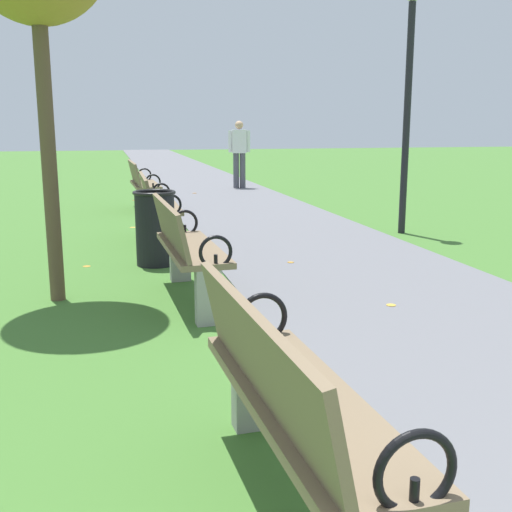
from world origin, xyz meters
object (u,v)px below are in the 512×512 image
lamp_post (409,70)px  park_bench_2 (290,401)px  park_bench_5 (143,184)px  trash_bin (155,228)px  park_bench_3 (186,248)px  pedestrian_walking (239,151)px  park_bench_4 (157,206)px

lamp_post → park_bench_2: bearing=-120.1°
park_bench_5 → lamp_post: size_ratio=0.46×
trash_bin → lamp_post: 4.32m
park_bench_3 → pedestrian_walking: pedestrian_walking is taller
park_bench_2 → trash_bin: (-0.15, 4.80, -0.06)m
park_bench_2 → pedestrian_walking: 13.18m
pedestrian_walking → park_bench_2: bearing=-101.2°
lamp_post → park_bench_3: bearing=-141.2°
park_bench_3 → pedestrian_walking: 10.02m
park_bench_2 → lamp_post: (3.52, 6.08, 1.82)m
park_bench_3 → trash_bin: size_ratio=1.92×
park_bench_4 → pedestrian_walking: pedestrian_walking is taller
park_bench_4 → trash_bin: (-0.15, -1.45, -0.06)m
park_bench_4 → lamp_post: size_ratio=0.46×
park_bench_4 → trash_bin: size_ratio=1.91×
pedestrian_walking → trash_bin: pedestrian_walking is taller
park_bench_3 → lamp_post: (3.52, 2.83, 1.82)m
trash_bin → lamp_post: lamp_post is taller
park_bench_3 → park_bench_5: size_ratio=1.00×
park_bench_2 → trash_bin: bearing=91.8°
park_bench_3 → trash_bin: (-0.15, 1.55, -0.06)m
park_bench_3 → park_bench_5: same height
park_bench_3 → pedestrian_walking: size_ratio=1.00×
park_bench_2 → park_bench_3: 3.25m
lamp_post → pedestrian_walking: bearing=98.0°
park_bench_4 → park_bench_2: bearing=-90.0°
park_bench_2 → lamp_post: bearing=59.9°
lamp_post → park_bench_4: bearing=177.3°
park_bench_2 → park_bench_4: (-0.00, 6.25, 0.00)m
park_bench_4 → pedestrian_walking: bearing=69.0°
park_bench_3 → lamp_post: bearing=38.8°
park_bench_4 → pedestrian_walking: (2.56, 6.67, 0.44)m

